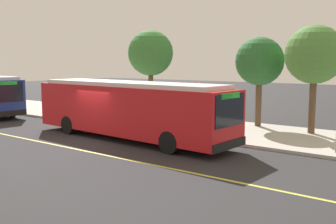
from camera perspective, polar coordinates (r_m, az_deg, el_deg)
name	(u,v)px	position (r m, az deg, el deg)	size (l,w,h in m)	color
ground_plane	(96,139)	(20.41, -10.46, -3.91)	(120.00, 120.00, 0.00)	#2B2B2D
sidewalk_curb	(167,123)	(24.76, -0.14, -1.66)	(44.00, 6.40, 0.15)	#B7B2A8
lane_stripe_center	(61,146)	(19.03, -15.38, -4.85)	(36.00, 0.14, 0.01)	#E0D64C
transit_bus_main	(129,108)	(19.90, -5.78, 0.60)	(12.19, 3.25, 2.95)	red
bus_shelter	(177,95)	(24.16, 1.36, 2.51)	(2.90, 1.60, 2.48)	#333338
waiting_bench	(175,116)	(24.17, 1.10, -0.55)	(1.60, 0.48, 0.95)	brown
route_sign_post	(196,100)	(20.26, 4.17, 1.70)	(0.44, 0.08, 2.80)	#333338
pedestrian_commuter	(126,109)	(23.72, -6.22, 0.44)	(0.24, 0.40, 1.69)	#282D47
street_tree_near_shelter	(260,62)	(23.59, 13.31, 7.18)	(2.84, 2.84, 5.27)	brown
street_tree_upstreet	(151,53)	(28.55, -2.57, 8.59)	(3.29, 3.29, 6.11)	brown
street_tree_downstreet	(315,55)	(21.95, 20.73, 7.81)	(3.09, 3.09, 5.73)	brown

